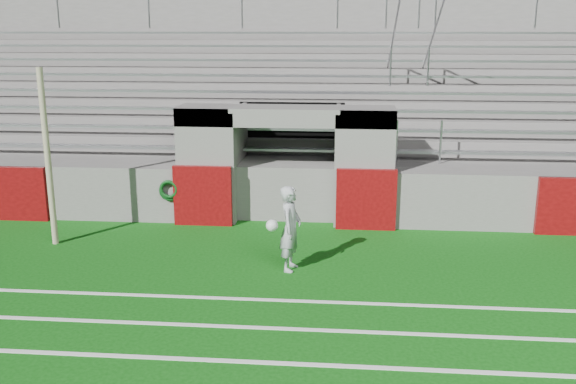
# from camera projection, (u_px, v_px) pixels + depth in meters

# --- Properties ---
(ground) EXTENTS (90.00, 90.00, 0.00)m
(ground) POSITION_uv_depth(u_px,v_px,m) (268.00, 277.00, 11.39)
(ground) COLOR #0C4D0D
(ground) RESTS_ON ground
(field_post) EXTENTS (0.12, 0.12, 3.56)m
(field_post) POSITION_uv_depth(u_px,v_px,m) (48.00, 158.00, 12.70)
(field_post) COLOR tan
(field_post) RESTS_ON ground
(stadium_structure) EXTENTS (26.00, 8.48, 5.42)m
(stadium_structure) POSITION_uv_depth(u_px,v_px,m) (300.00, 126.00, 18.70)
(stadium_structure) COLOR slate
(stadium_structure) RESTS_ON ground
(goalkeeper_with_ball) EXTENTS (0.65, 0.64, 1.57)m
(goalkeeper_with_ball) POSITION_uv_depth(u_px,v_px,m) (290.00, 228.00, 11.54)
(goalkeeper_with_ball) COLOR #AEB2B8
(goalkeeper_with_ball) RESTS_ON ground
(hose_coil) EXTENTS (0.48, 0.13, 0.50)m
(hose_coil) POSITION_uv_depth(u_px,v_px,m) (169.00, 190.00, 14.23)
(hose_coil) COLOR #0C3D14
(hose_coil) RESTS_ON ground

